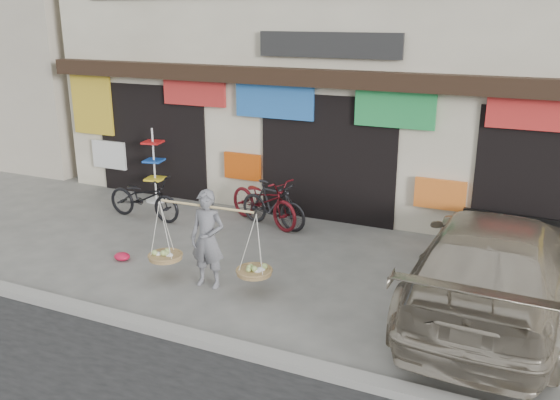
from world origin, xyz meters
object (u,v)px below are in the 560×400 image
at_px(bike_1, 273,204).
at_px(bike_2, 264,200).
at_px(bike_0, 144,197).
at_px(display_rack, 155,172).
at_px(suv, 494,264).
at_px(street_vendor, 208,243).

relative_size(bike_1, bike_2, 0.83).
bearing_deg(bike_2, bike_0, 129.66).
bearing_deg(display_rack, suv, -17.17).
bearing_deg(street_vendor, display_rack, 133.23).
bearing_deg(street_vendor, bike_1, 91.97).
relative_size(bike_1, suv, 0.31).
height_order(bike_0, bike_2, bike_2).
xyz_separation_m(bike_0, bike_2, (2.52, 0.79, 0.04)).
relative_size(suv, display_rack, 3.01).
bearing_deg(bike_2, street_vendor, -148.57).
relative_size(street_vendor, bike_1, 1.34).
distance_m(street_vendor, bike_0, 3.80).
height_order(street_vendor, bike_1, street_vendor).
bearing_deg(suv, display_rack, -15.72).
height_order(bike_2, suv, suv).
xyz_separation_m(bike_1, suv, (4.54, -1.96, 0.27)).
distance_m(bike_0, bike_2, 2.64).
xyz_separation_m(street_vendor, suv, (4.30, 1.03, 0.01)).
distance_m(street_vendor, bike_2, 3.13).
height_order(street_vendor, bike_0, street_vendor).
height_order(bike_1, display_rack, display_rack).
relative_size(street_vendor, suv, 0.42).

